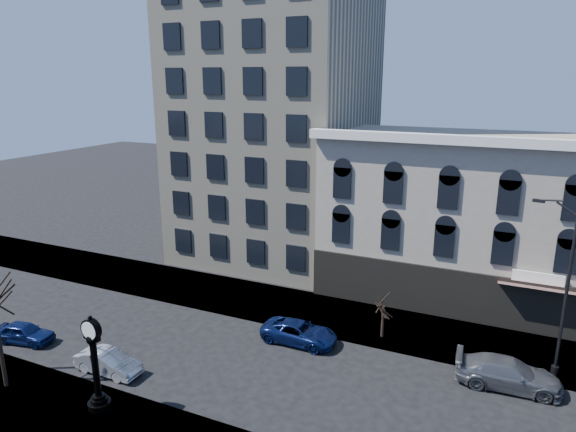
% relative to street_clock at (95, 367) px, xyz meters
% --- Properties ---
extents(ground, '(160.00, 160.00, 0.00)m').
position_rel_street_clock_xyz_m(ground, '(3.48, 6.53, -2.37)').
color(ground, black).
rests_on(ground, ground).
extents(sidewalk_far, '(160.00, 6.00, 0.12)m').
position_rel_street_clock_xyz_m(sidewalk_far, '(3.48, 14.53, -2.31)').
color(sidewalk_far, gray).
rests_on(sidewalk_far, ground).
extents(cream_tower, '(15.90, 15.40, 42.50)m').
position_rel_street_clock_xyz_m(cream_tower, '(-2.63, 25.41, 16.95)').
color(cream_tower, '#C0B59B').
rests_on(cream_tower, ground).
extents(victorian_row, '(22.60, 11.19, 12.50)m').
position_rel_street_clock_xyz_m(victorian_row, '(15.49, 22.42, 3.63)').
color(victorian_row, '#A49787').
rests_on(victorian_row, ground).
extents(street_clock, '(1.13, 1.13, 4.97)m').
position_rel_street_clock_xyz_m(street_clock, '(0.00, 0.00, 0.00)').
color(street_clock, black).
rests_on(street_clock, sidewalk_near).
extents(street_lamp_far, '(2.56, 0.71, 9.96)m').
position_rel_street_clock_xyz_m(street_lamp_far, '(19.97, 12.94, 5.27)').
color(street_lamp_far, black).
rests_on(street_lamp_far, sidewalk_far).
extents(bare_tree_far, '(1.94, 1.94, 3.33)m').
position_rel_street_clock_xyz_m(bare_tree_far, '(10.92, 12.94, 0.26)').
color(bare_tree_far, black).
rests_on(bare_tree_far, sidewalk_far).
extents(car_near_a, '(3.98, 2.20, 1.28)m').
position_rel_street_clock_xyz_m(car_near_a, '(-9.18, 3.15, -1.73)').
color(car_near_a, '#0C194C').
rests_on(car_near_a, ground).
extents(car_near_b, '(3.93, 1.41, 1.29)m').
position_rel_street_clock_xyz_m(car_near_b, '(-1.94, 2.70, -1.72)').
color(car_near_b, '#A5A8AD').
rests_on(car_near_b, ground).
extents(car_far_a, '(4.77, 2.21, 1.32)m').
position_rel_street_clock_xyz_m(car_far_a, '(6.37, 10.28, -1.71)').
color(car_far_a, '#0C194C').
rests_on(car_far_a, ground).
extents(car_far_b, '(5.54, 2.57, 1.56)m').
position_rel_street_clock_xyz_m(car_far_b, '(18.35, 10.54, -1.59)').
color(car_far_b, '#595B60').
rests_on(car_far_b, ground).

